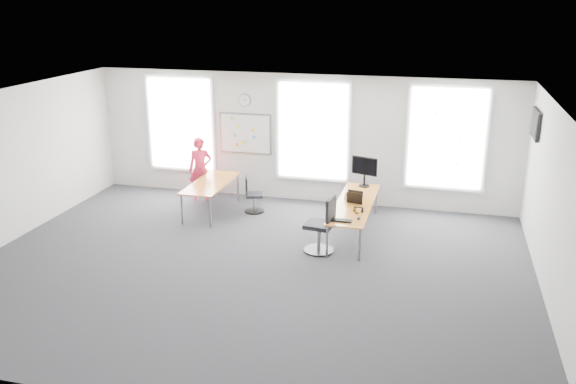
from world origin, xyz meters
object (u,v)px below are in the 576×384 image
(chair_left, at_px, (252,196))
(headphones, at_px, (358,210))
(keyboard, at_px, (340,221))
(desk_right, at_px, (354,205))
(chair_right, at_px, (322,228))
(person, at_px, (200,169))
(monitor, at_px, (365,169))
(desk_left, at_px, (211,185))

(chair_left, height_order, headphones, chair_left)
(keyboard, bearing_deg, headphones, 64.76)
(keyboard, xyz_separation_m, headphones, (0.25, 0.57, 0.04))
(desk_right, distance_m, chair_right, 1.16)
(keyboard, relative_size, headphones, 2.27)
(chair_right, height_order, headphones, chair_right)
(person, relative_size, monitor, 2.26)
(desk_right, bearing_deg, keyboard, -95.12)
(chair_right, bearing_deg, person, -117.07)
(headphones, distance_m, monitor, 1.74)
(desk_left, xyz_separation_m, monitor, (3.36, 0.64, 0.43))
(chair_right, bearing_deg, keyboard, 90.86)
(headphones, bearing_deg, desk_right, 122.01)
(desk_left, distance_m, chair_left, 0.96)
(person, height_order, keyboard, person)
(keyboard, height_order, headphones, headphones)
(headphones, relative_size, monitor, 0.29)
(chair_right, bearing_deg, chair_left, -125.16)
(keyboard, relative_size, monitor, 0.66)
(person, height_order, headphones, person)
(desk_left, bearing_deg, keyboard, -26.72)
(monitor, bearing_deg, chair_left, -153.25)
(chair_left, xyz_separation_m, headphones, (2.58, -1.28, 0.36))
(headphones, bearing_deg, desk_left, 179.27)
(desk_left, relative_size, chair_left, 2.30)
(desk_right, distance_m, desk_left, 3.36)
(chair_left, bearing_deg, person, 50.47)
(desk_left, distance_m, headphones, 3.63)
(desk_left, bearing_deg, chair_right, -28.85)
(headphones, height_order, monitor, monitor)
(chair_right, bearing_deg, monitor, 174.99)
(desk_left, bearing_deg, chair_left, 14.51)
(desk_right, height_order, monitor, monitor)
(desk_right, bearing_deg, monitor, 88.20)
(desk_right, relative_size, headphones, 14.23)
(desk_right, height_order, keyboard, keyboard)
(person, bearing_deg, headphones, -45.12)
(desk_right, xyz_separation_m, person, (-3.88, 1.27, 0.13))
(person, distance_m, keyboard, 4.47)
(chair_left, xyz_separation_m, person, (-1.45, 0.53, 0.39))
(chair_left, bearing_deg, chair_right, -151.85)
(chair_right, relative_size, person, 0.73)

